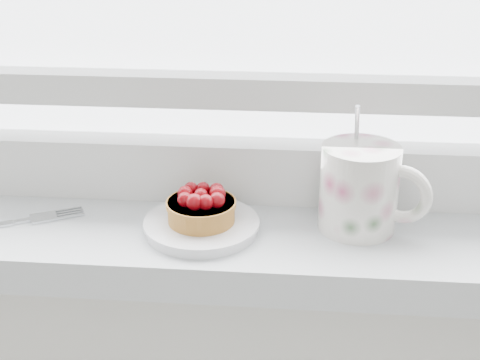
# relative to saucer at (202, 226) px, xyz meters

# --- Properties ---
(saucer) EXTENTS (0.12, 0.12, 0.01)m
(saucer) POSITION_rel_saucer_xyz_m (0.00, 0.00, 0.00)
(saucer) COLOR silver
(saucer) RESTS_ON windowsill
(raspberry_tart) EXTENTS (0.07, 0.07, 0.04)m
(raspberry_tart) POSITION_rel_saucer_xyz_m (0.00, -0.00, 0.02)
(raspberry_tart) COLOR #975E21
(raspberry_tart) RESTS_ON saucer
(floral_mug) EXTENTS (0.13, 0.11, 0.13)m
(floral_mug) POSITION_rel_saucer_xyz_m (0.17, 0.02, 0.04)
(floral_mug) COLOR silver
(floral_mug) RESTS_ON windowsill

